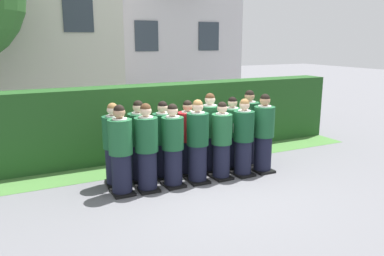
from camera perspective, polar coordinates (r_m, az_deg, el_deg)
The scene contains 19 objects.
ground_plane at distance 7.74m, azimuth 0.88°, elevation -8.00°, with size 60.00×60.00×0.00m, color slate.
student_front_row_0 at distance 7.04m, azimuth -10.53°, elevation -3.57°, with size 0.43×0.52×1.66m.
student_front_row_1 at distance 7.14m, azimuth -6.76°, elevation -3.21°, with size 0.43×0.52×1.66m.
student_front_row_2 at distance 7.32m, azimuth -2.86°, elevation -2.91°, with size 0.42×0.48×1.62m.
student_front_row_3 at distance 7.51m, azimuth 0.85°, elevation -2.30°, with size 0.43×0.53×1.66m.
student_front_row_4 at distance 7.74m, azimuth 4.41°, elevation -2.16°, with size 0.41×0.46×1.59m.
student_front_row_5 at distance 7.97m, azimuth 7.65°, elevation -1.68°, with size 0.42×0.52×1.62m.
student_front_row_6 at distance 8.26m, azimuth 10.58°, elevation -1.05°, with size 0.44×0.53×1.68m.
student_rear_row_0 at distance 7.52m, azimuth -11.49°, elevation -2.71°, with size 0.42×0.50×1.62m.
student_rear_row_1 at distance 7.65m, azimuth -7.84°, elevation -2.24°, with size 0.42×0.53×1.63m.
student_rear_row_2 at distance 7.77m, azimuth -4.31°, elevation -2.07°, with size 0.41×0.52×1.59m.
student_in_red_blazer at distance 7.97m, azimuth -0.64°, elevation -1.72°, with size 0.41×0.47×1.58m.
student_rear_row_4 at distance 8.15m, azimuth 2.64°, elevation -0.97°, with size 0.44×0.49×1.69m.
student_rear_row_5 at distance 8.42m, azimuth 5.92°, elevation -0.96°, with size 0.41×0.49×1.59m.
student_rear_row_6 at distance 8.67m, azimuth 8.38°, elevation -0.23°, with size 0.44×0.51×1.70m.
hedge at distance 9.42m, azimuth -5.20°, elevation 1.23°, with size 10.03×0.70×1.73m.
school_building_main at distance 16.52m, azimuth -4.33°, elevation 14.73°, with size 6.13×3.35×6.44m.
school_building_annex at distance 14.12m, azimuth -22.64°, elevation 15.80°, with size 5.40×3.60×7.26m.
lawn_strip at distance 8.92m, azimuth -3.21°, elevation -5.12°, with size 10.03×0.90×0.01m, color #477A38.
Camera 1 is at (-3.32, -6.43, 2.76)m, focal length 35.89 mm.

